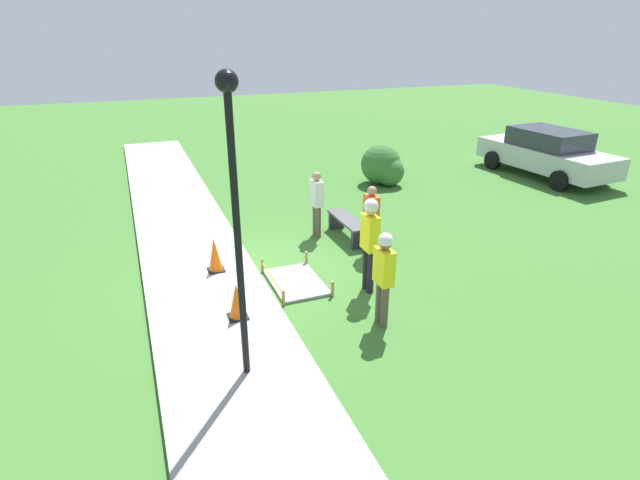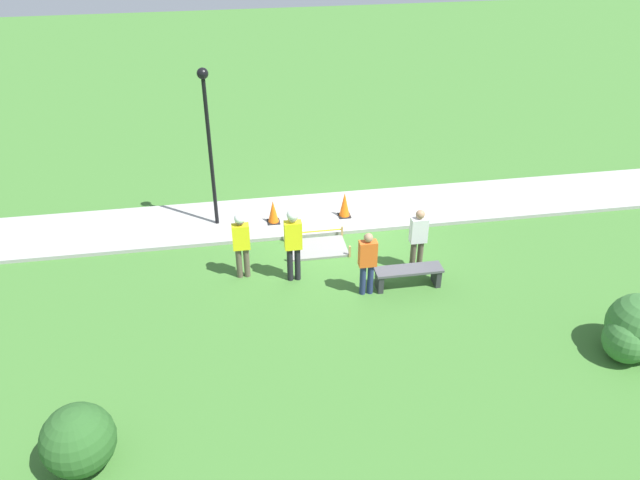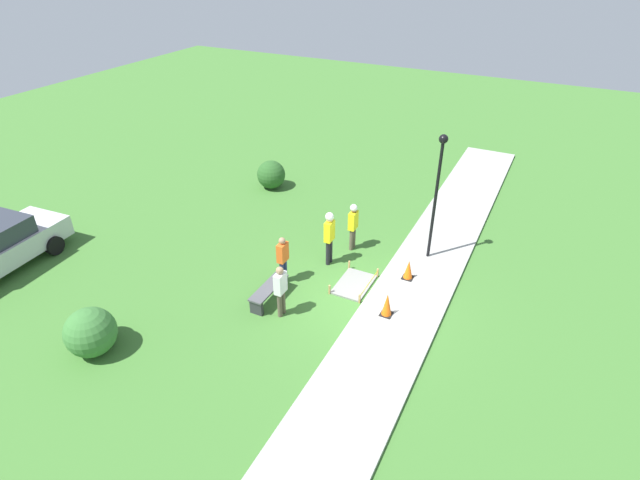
% 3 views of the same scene
% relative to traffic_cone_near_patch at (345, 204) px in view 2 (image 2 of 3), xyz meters
% --- Properties ---
extents(ground_plane, '(60.00, 60.00, 0.00)m').
position_rel_traffic_cone_near_patch_xyz_m(ground_plane, '(0.27, 0.82, -0.46)').
color(ground_plane, '#3D702D').
extents(sidewalk, '(28.00, 2.29, 0.10)m').
position_rel_traffic_cone_near_patch_xyz_m(sidewalk, '(0.27, -0.32, -0.41)').
color(sidewalk, '#9E9E99').
rests_on(sidewalk, ground_plane).
extents(wet_concrete_patch, '(1.53, 1.04, 0.32)m').
position_rel_traffic_cone_near_patch_xyz_m(wet_concrete_patch, '(0.99, 1.42, -0.43)').
color(wet_concrete_patch, gray).
rests_on(wet_concrete_patch, ground_plane).
extents(traffic_cone_near_patch, '(0.34, 0.34, 0.73)m').
position_rel_traffic_cone_near_patch_xyz_m(traffic_cone_near_patch, '(0.00, 0.00, 0.00)').
color(traffic_cone_near_patch, black).
rests_on(traffic_cone_near_patch, sidewalk).
extents(traffic_cone_far_patch, '(0.34, 0.34, 0.65)m').
position_rel_traffic_cone_near_patch_xyz_m(traffic_cone_far_patch, '(1.98, 0.01, -0.04)').
color(traffic_cone_far_patch, black).
rests_on(traffic_cone_far_patch, sidewalk).
extents(park_bench, '(1.58, 0.44, 0.50)m').
position_rel_traffic_cone_near_patch_xyz_m(park_bench, '(-0.83, 3.39, -0.12)').
color(park_bench, '#2D2D33').
rests_on(park_bench, ground_plane).
extents(worker_supervisor, '(0.40, 0.25, 1.72)m').
position_rel_traffic_cone_near_patch_xyz_m(worker_supervisor, '(2.94, 2.34, 0.55)').
color(worker_supervisor, brown).
rests_on(worker_supervisor, ground_plane).
extents(worker_assistant, '(0.40, 0.27, 1.90)m').
position_rel_traffic_cone_near_patch_xyz_m(worker_assistant, '(1.76, 2.66, 0.69)').
color(worker_assistant, black).
rests_on(worker_assistant, ground_plane).
extents(bystander_in_orange_shirt, '(0.40, 0.22, 1.60)m').
position_rel_traffic_cone_near_patch_xyz_m(bystander_in_orange_shirt, '(0.19, 3.49, 0.44)').
color(bystander_in_orange_shirt, navy).
rests_on(bystander_in_orange_shirt, ground_plane).
extents(bystander_in_gray_shirt, '(0.40, 0.22, 1.64)m').
position_rel_traffic_cone_near_patch_xyz_m(bystander_in_gray_shirt, '(-1.22, 2.73, 0.46)').
color(bystander_in_gray_shirt, brown).
rests_on(bystander_in_gray_shirt, ground_plane).
extents(lamppost_near, '(0.28, 0.28, 4.25)m').
position_rel_traffic_cone_near_patch_xyz_m(lamppost_near, '(3.50, -0.20, 2.39)').
color(lamppost_near, black).
rests_on(lamppost_near, sidewalk).
extents(shrub_rounded_near, '(1.31, 1.31, 1.31)m').
position_rel_traffic_cone_near_patch_xyz_m(shrub_rounded_near, '(-4.70, 6.34, 0.20)').
color(shrub_rounded_near, '#387033').
rests_on(shrub_rounded_near, ground_plane).
extents(shrub_rounded_mid, '(0.95, 0.95, 0.95)m').
position_rel_traffic_cone_near_patch_xyz_m(shrub_rounded_mid, '(-4.38, 6.49, 0.01)').
color(shrub_rounded_mid, '#387033').
rests_on(shrub_rounded_mid, ground_plane).
extents(shrub_rounded_far, '(1.20, 1.20, 1.20)m').
position_rel_traffic_cone_near_patch_xyz_m(shrub_rounded_far, '(5.88, 7.40, 0.14)').
color(shrub_rounded_far, '#285623').
rests_on(shrub_rounded_far, ground_plane).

